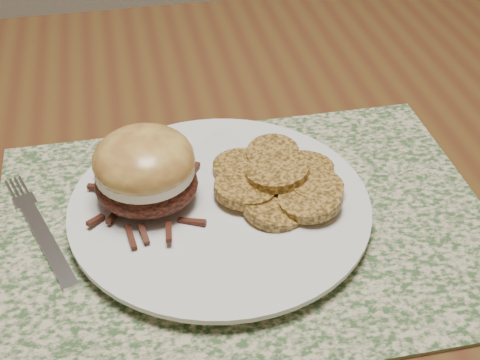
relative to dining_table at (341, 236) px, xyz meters
name	(u,v)px	position (x,y,z in m)	size (l,w,h in m)	color
dining_table	(341,236)	(0.00, 0.00, 0.00)	(1.50, 0.90, 0.75)	#563818
placemat	(247,226)	(-0.12, -0.05, 0.08)	(0.45, 0.33, 0.00)	#325129
dinner_plate	(220,209)	(-0.14, -0.03, 0.09)	(0.26, 0.26, 0.02)	white
pork_sandwich	(145,170)	(-0.20, -0.02, 0.13)	(0.12, 0.12, 0.07)	black
roasted_potatoes	(279,181)	(-0.08, -0.02, 0.11)	(0.13, 0.15, 0.03)	#A47530
fork	(39,228)	(-0.30, -0.02, 0.09)	(0.07, 0.16, 0.00)	silver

